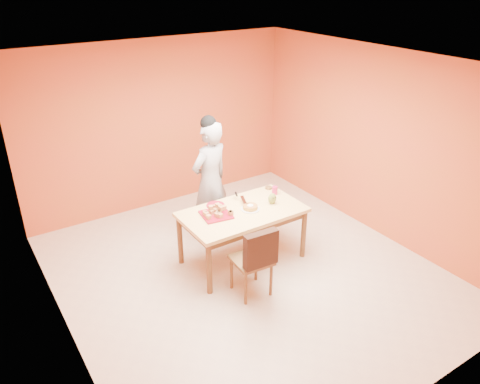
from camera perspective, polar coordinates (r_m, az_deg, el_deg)
floor at (r=6.26m, az=0.81°, el=-9.79°), size 5.00×5.00×0.00m
ceiling at (r=5.17m, az=1.01°, el=15.29°), size 5.00×5.00×0.00m
wall_back at (r=7.64m, az=-9.75°, el=8.02°), size 4.50×0.00×4.50m
wall_left at (r=4.83m, az=-21.89°, el=-4.64°), size 0.00×5.00×5.00m
wall_right at (r=7.00m, az=16.43°, el=5.64°), size 0.00×5.00×5.00m
dining_table at (r=6.17m, az=0.31°, el=-3.05°), size 1.60×0.90×0.76m
dining_chair at (r=5.64m, az=1.51°, el=-8.13°), size 0.47×0.54×0.96m
pastry_pile at (r=5.98m, az=-2.95°, el=-2.25°), size 0.33×0.33×0.11m
person at (r=6.68m, az=-3.66°, el=1.36°), size 0.73×0.58×1.77m
pastry_platter at (r=6.01m, az=-2.93°, el=-2.79°), size 0.41×0.41×0.02m
red_dinner_plate at (r=6.25m, az=-3.01°, el=-1.61°), size 0.24×0.24×0.01m
white_cake_plate at (r=6.15m, az=1.26°, el=-2.08°), size 0.33×0.33×0.01m
sponge_cake at (r=6.14m, az=1.26°, el=-1.84°), size 0.25×0.25×0.04m
cake_server at (r=6.26m, az=0.41°, el=-0.94°), size 0.14×0.24×0.01m
egg_ornament at (r=6.28m, az=3.95°, el=-0.80°), size 0.15×0.13×0.15m
magenta_glass at (r=6.56m, az=4.26°, el=0.21°), size 0.09×0.09×0.11m
checker_tin at (r=6.72m, az=3.51°, el=0.52°), size 0.11×0.11×0.03m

